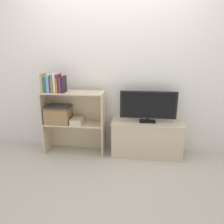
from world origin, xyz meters
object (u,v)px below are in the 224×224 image
(book_teal, at_px, (46,84))
(laptop, at_px, (58,106))
(tv, at_px, (148,106))
(tv_stand, at_px, (147,138))
(book_tan, at_px, (43,83))
(book_ivory, at_px, (56,83))
(book_plum, at_px, (61,85))
(magazine_stack, at_px, (77,120))
(book_olive, at_px, (53,83))
(book_charcoal, at_px, (64,84))
(storage_basket_left, at_px, (58,114))
(book_mustard, at_px, (58,85))
(book_crimson, at_px, (52,86))
(book_maroon, at_px, (59,83))
(book_skyblue, at_px, (49,83))

(book_teal, bearing_deg, laptop, 15.16)
(tv, bearing_deg, tv_stand, 90.00)
(book_tan, distance_m, book_ivory, 0.17)
(book_plum, height_order, laptop, book_plum)
(book_tan, bearing_deg, magazine_stack, 5.06)
(tv_stand, distance_m, magazine_stack, 1.02)
(tv_stand, bearing_deg, magazine_stack, -177.77)
(book_tan, xyz_separation_m, book_olive, (0.14, -0.00, -0.01))
(book_charcoal, distance_m, storage_basket_left, 0.46)
(book_teal, relative_size, book_mustard, 1.12)
(book_plum, bearing_deg, magazine_stack, 11.75)
(book_crimson, bearing_deg, book_plum, 0.00)
(book_mustard, bearing_deg, book_ivory, 180.00)
(tv_stand, relative_size, book_mustard, 5.40)
(book_teal, relative_size, laptop, 0.66)
(laptop, bearing_deg, book_mustard, -44.30)
(book_crimson, distance_m, book_olive, 0.04)
(book_plum, bearing_deg, storage_basket_left, 158.57)
(book_tan, bearing_deg, book_plum, -0.00)
(book_crimson, xyz_separation_m, book_maroon, (0.11, 0.00, 0.03))
(book_plum, bearing_deg, book_ivory, 180.00)
(tv, height_order, book_maroon, book_maroon)
(tv, height_order, book_tan, book_tan)
(book_tan, height_order, laptop, book_tan)
(book_teal, relative_size, magazine_stack, 0.78)
(book_tan, relative_size, book_maroon, 1.02)
(tv, distance_m, book_maroon, 1.24)
(book_maroon, bearing_deg, book_mustard, 180.00)
(book_teal, distance_m, book_olive, 0.10)
(book_crimson, xyz_separation_m, laptop, (0.05, 0.03, -0.30))
(book_mustard, relative_size, book_maroon, 0.75)
(book_maroon, bearing_deg, laptop, 149.25)
(tv_stand, height_order, tv, tv)
(book_skyblue, bearing_deg, laptop, 22.28)
(tv, relative_size, book_charcoal, 3.48)
(book_teal, xyz_separation_m, magazine_stack, (0.40, 0.04, -0.52))
(book_plum, height_order, magazine_stack, book_plum)
(book_skyblue, height_order, book_mustard, book_skyblue)
(book_mustard, bearing_deg, book_olive, 180.00)
(book_ivory, height_order, book_mustard, book_ivory)
(tv_stand, bearing_deg, book_crimson, -176.62)
(book_plum, distance_m, storage_basket_left, 0.44)
(tv, distance_m, book_olive, 1.32)
(book_plum, bearing_deg, tv, 3.69)
(book_teal, height_order, magazine_stack, book_teal)
(book_mustard, relative_size, storage_basket_left, 0.52)
(book_charcoal, distance_m, magazine_stack, 0.55)
(tv_stand, height_order, storage_basket_left, storage_basket_left)
(book_mustard, height_order, book_maroon, book_maroon)
(book_teal, relative_size, book_charcoal, 0.94)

